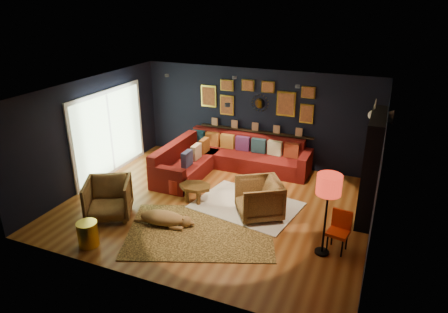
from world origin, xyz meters
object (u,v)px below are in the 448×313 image
at_px(sectional, 222,159).
at_px(dog, 162,215).
at_px(gold_stool, 88,234).
at_px(armchair_right, 259,197).
at_px(pouf, 178,184).
at_px(armchair_left, 108,197).
at_px(floor_lamp, 329,188).
at_px(orange_chair, 340,228).
at_px(coffee_table, 195,188).

height_order(sectional, dog, sectional).
bearing_deg(sectional, gold_stool, -103.26).
bearing_deg(armchair_right, pouf, -132.10).
bearing_deg(armchair_left, gold_stool, -102.14).
height_order(sectional, floor_lamp, floor_lamp).
relative_size(sectional, dog, 2.67).
height_order(pouf, orange_chair, orange_chair).
xyz_separation_m(coffee_table, dog, (-0.17, -1.16, -0.11)).
bearing_deg(dog, coffee_table, 72.91).
bearing_deg(coffee_table, pouf, 154.56).
bearing_deg(coffee_table, dog, -98.44).
relative_size(orange_chair, dog, 0.61).
bearing_deg(pouf, floor_lamp, -17.79).
relative_size(sectional, orange_chair, 4.39).
height_order(armchair_left, orange_chair, armchair_left).
height_order(pouf, floor_lamp, floor_lamp).
bearing_deg(gold_stool, armchair_right, 40.71).
bearing_deg(armchair_right, armchair_left, -99.83).
height_order(gold_stool, floor_lamp, floor_lamp).
xyz_separation_m(gold_stool, orange_chair, (4.33, 1.67, 0.21)).
bearing_deg(coffee_table, armchair_right, -2.33).
relative_size(armchair_left, orange_chair, 1.18).
bearing_deg(pouf, coffee_table, -25.44).
xyz_separation_m(pouf, dog, (0.43, -1.44, 0.01)).
bearing_deg(gold_stool, pouf, 79.54).
height_order(gold_stool, dog, gold_stool).
distance_m(pouf, armchair_left, 1.77).
distance_m(gold_stool, floor_lamp, 4.46).
xyz_separation_m(coffee_table, floor_lamp, (3.00, -0.87, 0.98)).
xyz_separation_m(coffee_table, armchair_right, (1.52, -0.06, 0.12)).
bearing_deg(orange_chair, sectional, 154.04).
bearing_deg(sectional, armchair_right, -48.94).
xyz_separation_m(pouf, armchair_left, (-0.77, -1.58, 0.26)).
height_order(sectional, coffee_table, sectional).
bearing_deg(armchair_left, floor_lamp, -22.82).
bearing_deg(coffee_table, gold_stool, -115.20).
bearing_deg(floor_lamp, dog, -174.83).
distance_m(coffee_table, gold_stool, 2.55).
bearing_deg(armchair_right, dog, -89.89).
xyz_separation_m(sectional, armchair_left, (-1.26, -3.10, 0.14)).
distance_m(armchair_left, dog, 1.24).
bearing_deg(dog, floor_lamp, -3.48).
distance_m(sectional, armchair_right, 2.49).
distance_m(armchair_right, floor_lamp, 1.89).
xyz_separation_m(gold_stool, floor_lamp, (4.08, 1.43, 1.07)).
relative_size(sectional, floor_lamp, 2.18).
relative_size(coffee_table, armchair_right, 0.86).
relative_size(sectional, pouf, 6.40).
bearing_deg(floor_lamp, armchair_left, -174.53).
height_order(coffee_table, armchair_left, armchair_left).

